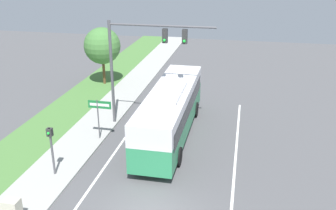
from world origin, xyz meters
name	(u,v)px	position (x,y,z in m)	size (l,w,h in m)	color
sidewalk	(25,201)	(-6.20, 0.00, 0.06)	(2.80, 80.00, 0.12)	#9E9E99
lane_divider_near	(75,209)	(-3.60, 0.00, 0.00)	(0.14, 30.00, 0.01)	silver
bus	(171,109)	(-0.72, 8.47, 1.93)	(2.59, 11.49, 3.47)	#2D8956
signal_gantry	(140,53)	(-3.02, 9.70, 5.19)	(7.02, 0.41, 7.26)	#4C4C51
pedestrian_signal	(51,144)	(-5.91, 2.47, 1.94)	(0.28, 0.34, 2.83)	#4C4C51
street_sign	(99,111)	(-5.03, 7.01, 2.00)	(1.51, 0.08, 2.75)	#4C4C51
utility_cabinet	(12,210)	(-5.89, -1.40, 0.64)	(0.74, 0.52, 1.04)	#B7B29E
roadside_tree	(102,46)	(-8.83, 17.70, 3.63)	(3.27, 3.27, 5.17)	brown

